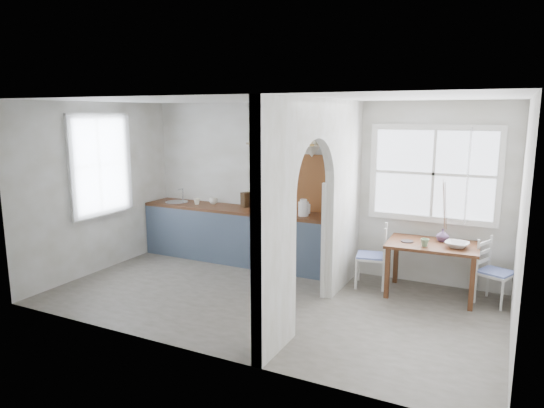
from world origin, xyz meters
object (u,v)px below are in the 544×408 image
at_px(chair_left, 371,255).
at_px(vase, 443,235).
at_px(dining_table, 431,270).
at_px(chair_right, 496,272).
at_px(kettle, 303,208).

bearing_deg(chair_left, vase, 88.84).
xyz_separation_m(dining_table, chair_right, (0.79, 0.08, 0.06)).
relative_size(dining_table, chair_right, 1.38).
bearing_deg(dining_table, vase, 56.60).
height_order(dining_table, vase, vase).
distance_m(dining_table, chair_left, 0.83).
bearing_deg(dining_table, chair_right, 3.68).
height_order(dining_table, chair_right, chair_right).
height_order(chair_right, vase, vase).
xyz_separation_m(chair_right, vase, (-0.69, 0.08, 0.39)).
bearing_deg(chair_right, chair_left, 115.74).
bearing_deg(chair_right, dining_table, 118.97).
distance_m(chair_left, vase, 1.00).
bearing_deg(chair_left, dining_table, 78.73).
bearing_deg(kettle, chair_left, -8.22).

